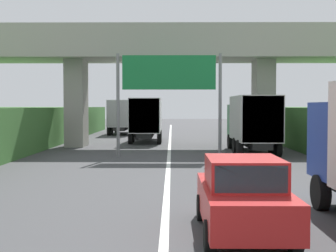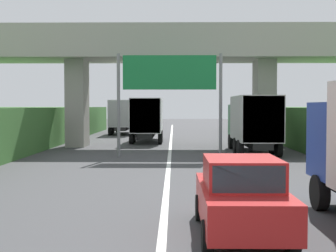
# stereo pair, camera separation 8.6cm
# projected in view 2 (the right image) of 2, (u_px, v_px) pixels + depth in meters

# --- Properties ---
(lane_centre_stripe) EXTENTS (0.20, 86.81, 0.01)m
(lane_centre_stripe) POSITION_uv_depth(u_px,v_px,m) (170.00, 155.00, 26.88)
(lane_centre_stripe) COLOR white
(lane_centre_stripe) RESTS_ON ground
(overpass_bridge) EXTENTS (40.00, 4.80, 8.26)m
(overpass_bridge) POSITION_uv_depth(u_px,v_px,m) (170.00, 57.00, 32.46)
(overpass_bridge) COLOR #9E998E
(overpass_bridge) RESTS_ON ground
(overhead_highway_sign) EXTENTS (5.88, 0.18, 5.76)m
(overhead_highway_sign) POSITION_uv_depth(u_px,v_px,m) (169.00, 80.00, 25.81)
(overhead_highway_sign) COLOR slate
(overhead_highway_sign) RESTS_ON ground
(truck_silver) EXTENTS (2.44, 7.30, 3.44)m
(truck_silver) POSITION_uv_depth(u_px,v_px,m) (124.00, 115.00, 47.12)
(truck_silver) COLOR black
(truck_silver) RESTS_ON ground
(truck_green) EXTENTS (2.44, 7.30, 3.44)m
(truck_green) POSITION_uv_depth(u_px,v_px,m) (253.00, 121.00, 28.02)
(truck_green) COLOR black
(truck_green) RESTS_ON ground
(truck_white) EXTENTS (2.44, 7.30, 3.44)m
(truck_white) POSITION_uv_depth(u_px,v_px,m) (148.00, 118.00, 36.87)
(truck_white) COLOR black
(truck_white) RESTS_ON ground
(car_red) EXTENTS (1.86, 4.10, 1.72)m
(car_red) POSITION_uv_depth(u_px,v_px,m) (241.00, 197.00, 10.14)
(car_red) COLOR red
(car_red) RESTS_ON ground
(construction_barrel_2) EXTENTS (0.57, 0.57, 0.90)m
(construction_barrel_2) POSITION_uv_depth(u_px,v_px,m) (328.00, 164.00, 19.14)
(construction_barrel_2) COLOR orange
(construction_barrel_2) RESTS_ON ground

